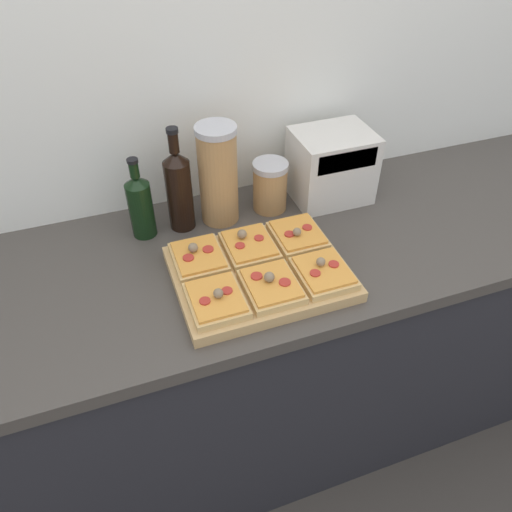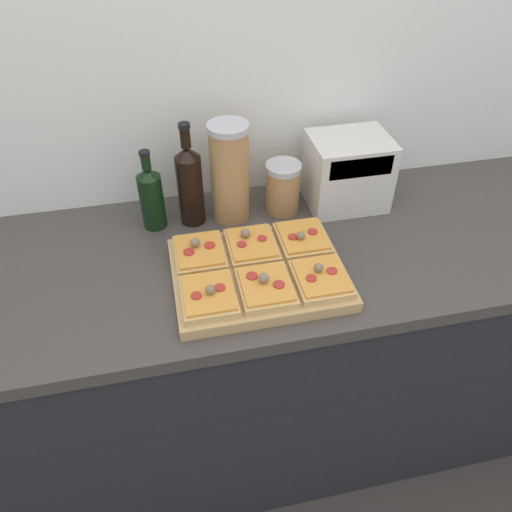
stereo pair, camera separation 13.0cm
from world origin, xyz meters
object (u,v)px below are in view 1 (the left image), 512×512
Objects in this scene: olive_oil_bottle at (140,205)px; toaster_oven at (331,166)px; wine_bottle at (179,189)px; cutting_board at (260,273)px; grain_jar_short at (270,186)px; grain_jar_tall at (218,175)px.

olive_oil_bottle is 0.59m from toaster_oven.
wine_bottle reaches higher than olive_oil_bottle.
cutting_board is at bearing -49.57° from olive_oil_bottle.
toaster_oven is at bearing -0.08° from olive_oil_bottle.
cutting_board is 0.34m from wine_bottle.
cutting_board is 0.33m from grain_jar_short.
cutting_board is 2.82× the size of grain_jar_short.
toaster_oven reaches higher than cutting_board.
olive_oil_bottle is 1.56× the size of grain_jar_short.
grain_jar_short is at bearing 64.51° from cutting_board.
cutting_board is at bearing -86.04° from grain_jar_tall.
grain_jar_tall is at bearing 93.96° from cutting_board.
cutting_board is at bearing -64.99° from wine_bottle.
wine_bottle reaches higher than toaster_oven.
wine_bottle is 2.00× the size of grain_jar_short.
cutting_board is at bearing -115.49° from grain_jar_short.
grain_jar_tall is (-0.02, 0.29, 0.13)m from cutting_board.
olive_oil_bottle is 0.78× the size of wine_bottle.
grain_jar_short is 0.61× the size of toaster_oven.
cutting_board is 0.39m from olive_oil_bottle.
cutting_board is 1.41× the size of wine_bottle.
wine_bottle is 0.48m from toaster_oven.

